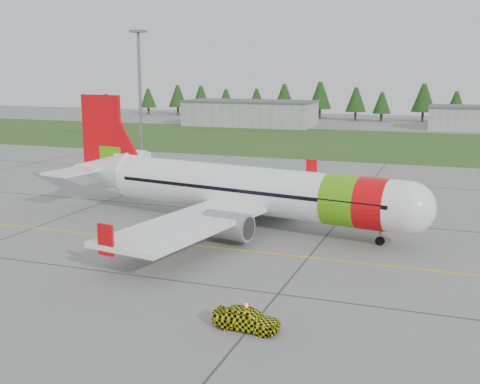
% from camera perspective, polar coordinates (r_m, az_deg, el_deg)
% --- Properties ---
extents(ground, '(320.00, 320.00, 0.00)m').
position_cam_1_polar(ground, '(41.92, -9.72, -7.84)').
color(ground, gray).
rests_on(ground, ground).
extents(aircraft, '(37.24, 34.76, 11.35)m').
position_cam_1_polar(aircraft, '(53.74, 0.25, 0.23)').
color(aircraft, white).
rests_on(aircraft, ground).
extents(follow_me_car, '(1.38, 1.59, 3.73)m').
position_cam_1_polar(follow_me_car, '(32.62, 0.62, -9.88)').
color(follow_me_car, '#F2F20D').
rests_on(follow_me_car, ground).
extents(service_van, '(2.10, 2.04, 4.83)m').
position_cam_1_polar(service_van, '(94.67, -9.87, 4.42)').
color(service_van, white).
rests_on(service_van, ground).
extents(grass_strip, '(320.00, 50.00, 0.03)m').
position_cam_1_polar(grass_strip, '(118.71, 10.28, 4.63)').
color(grass_strip, '#30561E').
rests_on(grass_strip, ground).
extents(taxi_guideline, '(120.00, 0.25, 0.02)m').
position_cam_1_polar(taxi_guideline, '(48.67, -5.05, -4.97)').
color(taxi_guideline, gold).
rests_on(taxi_guideline, ground).
extents(hangar_west, '(32.00, 14.00, 6.00)m').
position_cam_1_polar(hangar_west, '(153.00, 0.96, 7.43)').
color(hangar_west, '#A8A8A3').
rests_on(hangar_west, ground).
extents(floodlight_mast, '(0.50, 0.50, 20.00)m').
position_cam_1_polar(floodlight_mast, '(105.91, -9.46, 9.28)').
color(floodlight_mast, slate).
rests_on(floodlight_mast, ground).
extents(treeline, '(160.00, 8.00, 10.00)m').
position_cam_1_polar(treeline, '(173.58, 13.58, 8.25)').
color(treeline, '#1C3F14').
rests_on(treeline, ground).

